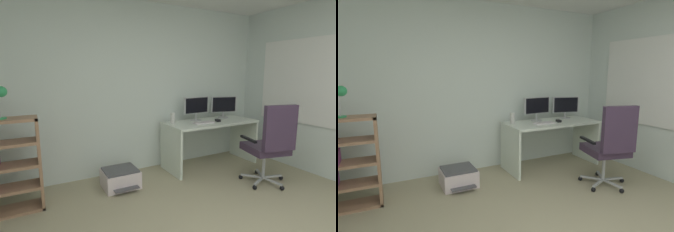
% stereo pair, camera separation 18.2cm
% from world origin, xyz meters
% --- Properties ---
extents(wall_back, '(4.80, 0.10, 2.57)m').
position_xyz_m(wall_back, '(0.00, 2.76, 1.28)').
color(wall_back, silver).
rests_on(wall_back, ground).
extents(window_pane, '(0.01, 1.36, 1.21)m').
position_xyz_m(window_pane, '(2.39, 1.54, 1.39)').
color(window_pane, white).
extents(window_frame, '(0.02, 1.44, 1.29)m').
position_xyz_m(window_frame, '(2.39, 1.54, 1.39)').
color(window_frame, white).
extents(desk, '(1.52, 0.65, 0.74)m').
position_xyz_m(desk, '(1.24, 2.30, 0.55)').
color(desk, white).
rests_on(desk, ground).
extents(monitor_main, '(0.48, 0.18, 0.39)m').
position_xyz_m(monitor_main, '(1.07, 2.46, 0.98)').
color(monitor_main, '#B2B5B7').
rests_on(monitor_main, desk).
extents(monitor_secondary, '(0.46, 0.18, 0.37)m').
position_xyz_m(monitor_secondary, '(1.65, 2.46, 0.96)').
color(monitor_secondary, '#B2B5B7').
rests_on(monitor_secondary, desk).
extents(keyboard, '(0.34, 0.14, 0.02)m').
position_xyz_m(keyboard, '(1.04, 2.21, 0.75)').
color(keyboard, silver).
rests_on(keyboard, desk).
extents(computer_mouse, '(0.08, 0.11, 0.03)m').
position_xyz_m(computer_mouse, '(1.33, 2.23, 0.76)').
color(computer_mouse, black).
rests_on(computer_mouse, desk).
extents(desktop_speaker, '(0.07, 0.07, 0.17)m').
position_xyz_m(desktop_speaker, '(0.59, 2.42, 0.83)').
color(desktop_speaker, silver).
rests_on(desktop_speaker, desk).
extents(office_chair, '(0.64, 0.66, 1.13)m').
position_xyz_m(office_chair, '(1.45, 1.28, 0.61)').
color(office_chair, '#B7BABC').
rests_on(office_chair, ground).
extents(desk_lamp, '(0.14, 0.11, 0.34)m').
position_xyz_m(desk_lamp, '(-1.57, 2.18, 1.30)').
color(desk_lamp, '#2C9B57').
rests_on(desk_lamp, bookshelf).
extents(printer, '(0.46, 0.50, 0.25)m').
position_xyz_m(printer, '(-0.33, 2.22, 0.12)').
color(printer, silver).
rests_on(printer, ground).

